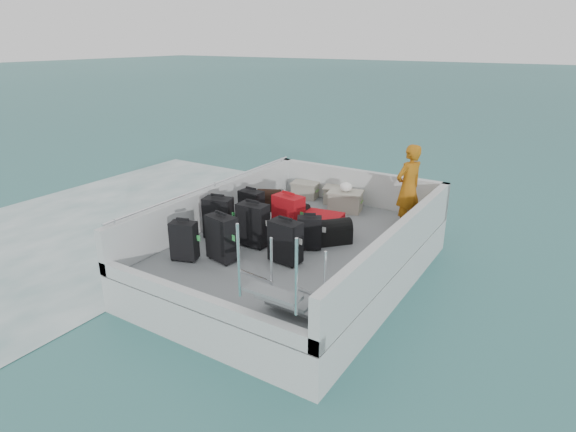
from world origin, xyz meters
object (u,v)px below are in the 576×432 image
object	(u,v)px
suitcase_2	(251,207)
suitcase_5	(288,215)
crate_1	(338,196)
suitcase_3	(222,238)
suitcase_8	(319,222)
suitcase_7	(309,233)
suitcase_0	(184,241)
crate_0	(305,191)
suitcase_6	(285,242)
crate_3	(419,217)
crate_2	(345,202)
suitcase_1	(218,218)
suitcase_4	(253,225)
passenger	(408,188)

from	to	relation	value
suitcase_2	suitcase_5	world-z (taller)	suitcase_5
crate_1	suitcase_3	bearing A→B (deg)	-94.47
suitcase_3	suitcase_8	size ratio (longest dim) A/B	0.91
suitcase_3	suitcase_7	xyz separation A→B (m)	(0.91, 1.07, -0.09)
suitcase_0	crate_0	world-z (taller)	suitcase_0
suitcase_6	crate_3	xyz separation A→B (m)	(1.21, 2.61, -0.18)
suitcase_2	crate_1	size ratio (longest dim) A/B	1.17
suitcase_0	crate_2	xyz separation A→B (m)	(1.10, 3.33, -0.12)
suitcase_1	suitcase_5	xyz separation A→B (m)	(0.92, 0.75, -0.00)
suitcase_4	crate_1	size ratio (longest dim) A/B	1.36
suitcase_3	suitcase_5	size ratio (longest dim) A/B	1.02
suitcase_6	suitcase_8	distance (m)	1.43
suitcase_2	suitcase_4	size ratio (longest dim) A/B	0.86
suitcase_2	suitcase_6	size ratio (longest dim) A/B	0.94
suitcase_0	suitcase_6	world-z (taller)	suitcase_6
suitcase_1	suitcase_3	xyz separation A→B (m)	(0.62, -0.66, 0.00)
suitcase_5	crate_2	distance (m)	1.66
suitcase_2	crate_2	xyz separation A→B (m)	(1.16, 1.53, -0.12)
suitcase_6	suitcase_7	xyz separation A→B (m)	(0.06, 0.62, -0.06)
suitcase_1	suitcase_8	distance (m)	1.77
suitcase_5	suitcase_7	world-z (taller)	suitcase_5
crate_0	suitcase_0	bearing A→B (deg)	-90.10
suitcase_0	suitcase_5	xyz separation A→B (m)	(0.80, 1.71, 0.04)
crate_0	suitcase_6	bearing A→B (deg)	-65.00
suitcase_4	suitcase_7	size ratio (longest dim) A/B	1.32
crate_0	passenger	size ratio (longest dim) A/B	0.34
crate_3	suitcase_5	bearing A→B (deg)	-136.93
crate_0	crate_1	bearing A→B (deg)	2.85
suitcase_2	passenger	bearing A→B (deg)	29.31
suitcase_4	crate_2	size ratio (longest dim) A/B	1.16
suitcase_0	crate_3	xyz separation A→B (m)	(2.56, 3.36, -0.15)
suitcase_4	suitcase_1	bearing A→B (deg)	-177.92
suitcase_2	crate_3	xyz separation A→B (m)	(2.62, 1.56, -0.15)
suitcase_1	suitcase_7	distance (m)	1.59
suitcase_7	crate_3	bearing A→B (deg)	30.66
suitcase_3	passenger	size ratio (longest dim) A/B	0.47
suitcase_5	crate_2	world-z (taller)	suitcase_5
suitcase_1	crate_3	size ratio (longest dim) A/B	1.38
suitcase_2	crate_0	xyz separation A→B (m)	(0.07, 1.83, -0.15)
crate_3	passenger	world-z (taller)	passenger
suitcase_6	suitcase_4	bearing A→B (deg)	167.71
passenger	suitcase_7	bearing A→B (deg)	-5.54
suitcase_5	crate_0	size ratio (longest dim) A/B	1.37
suitcase_2	crate_1	bearing A→B (deg)	68.74
suitcase_1	suitcase_8	xyz separation A→B (m)	(1.29, 1.20, -0.20)
suitcase_5	crate_2	xyz separation A→B (m)	(0.30, 1.62, -0.17)
suitcase_8	suitcase_5	bearing A→B (deg)	133.16
suitcase_7	crate_3	distance (m)	2.30
crate_1	crate_3	size ratio (longest dim) A/B	1.02
suitcase_3	suitcase_4	bearing A→B (deg)	95.56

